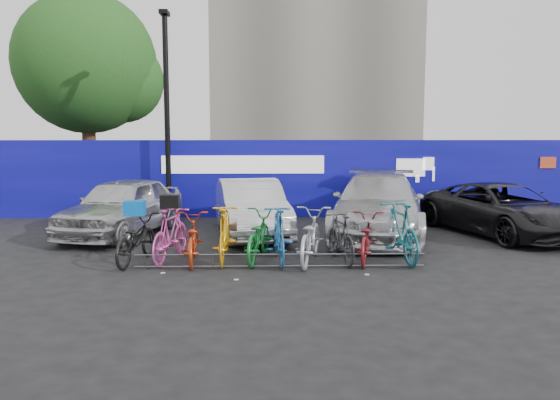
{
  "coord_description": "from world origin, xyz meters",
  "views": [
    {
      "loc": [
        -0.23,
        -10.9,
        2.59
      ],
      "look_at": [
        0.06,
        2.0,
        1.02
      ],
      "focal_mm": 35.0,
      "sensor_mm": 36.0,
      "label": 1
    }
  ],
  "objects_px": {
    "bike_4": "(258,236)",
    "bike_5": "(279,235)",
    "car_3": "(503,210)",
    "bike_rack": "(280,260)",
    "lamppost": "(167,110)",
    "bike_1": "(171,234)",
    "car_2": "(378,205)",
    "bike_0": "(136,239)",
    "bike_6": "(310,236)",
    "bike_2": "(192,239)",
    "bike_8": "(366,238)",
    "bike_9": "(400,232)",
    "car_1": "(251,208)",
    "bike_3": "(224,234)",
    "bike_7": "(341,238)",
    "car_0": "(122,206)",
    "tree": "(93,67)"
  },
  "relations": [
    {
      "from": "tree",
      "to": "bike_rack",
      "type": "distance_m",
      "value": 13.55
    },
    {
      "from": "car_1",
      "to": "bike_7",
      "type": "xyz_separation_m",
      "value": [
        1.92,
        -2.94,
        -0.21
      ]
    },
    {
      "from": "bike_4",
      "to": "car_2",
      "type": "bearing_deg",
      "value": -127.0
    },
    {
      "from": "bike_rack",
      "to": "car_1",
      "type": "height_order",
      "value": "car_1"
    },
    {
      "from": "car_0",
      "to": "car_1",
      "type": "relative_size",
      "value": 1.02
    },
    {
      "from": "bike_4",
      "to": "bike_5",
      "type": "height_order",
      "value": "bike_5"
    },
    {
      "from": "bike_rack",
      "to": "bike_1",
      "type": "distance_m",
      "value": 2.36
    },
    {
      "from": "bike_0",
      "to": "car_1",
      "type": "bearing_deg",
      "value": -117.4
    },
    {
      "from": "bike_0",
      "to": "bike_5",
      "type": "relative_size",
      "value": 0.98
    },
    {
      "from": "bike_4",
      "to": "car_3",
      "type": "bearing_deg",
      "value": -145.82
    },
    {
      "from": "bike_6",
      "to": "bike_9",
      "type": "xyz_separation_m",
      "value": [
        1.85,
        0.09,
        0.07
      ]
    },
    {
      "from": "car_1",
      "to": "bike_8",
      "type": "xyz_separation_m",
      "value": [
        2.43,
        -2.89,
        -0.23
      ]
    },
    {
      "from": "bike_rack",
      "to": "bike_9",
      "type": "relative_size",
      "value": 2.77
    },
    {
      "from": "bike_4",
      "to": "bike_5",
      "type": "distance_m",
      "value": 0.47
    },
    {
      "from": "car_1",
      "to": "bike_0",
      "type": "bearing_deg",
      "value": -136.87
    },
    {
      "from": "bike_2",
      "to": "bike_rack",
      "type": "bearing_deg",
      "value": 157.33
    },
    {
      "from": "tree",
      "to": "car_3",
      "type": "distance_m",
      "value": 15.17
    },
    {
      "from": "lamppost",
      "to": "bike_4",
      "type": "relative_size",
      "value": 3.12
    },
    {
      "from": "bike_4",
      "to": "bike_8",
      "type": "relative_size",
      "value": 1.07
    },
    {
      "from": "tree",
      "to": "bike_8",
      "type": "relative_size",
      "value": 4.24
    },
    {
      "from": "bike_6",
      "to": "bike_9",
      "type": "bearing_deg",
      "value": -164.03
    },
    {
      "from": "car_0",
      "to": "bike_1",
      "type": "xyz_separation_m",
      "value": [
        1.75,
        -2.92,
        -0.2
      ]
    },
    {
      "from": "bike_rack",
      "to": "bike_4",
      "type": "distance_m",
      "value": 0.89
    },
    {
      "from": "bike_6",
      "to": "bike_9",
      "type": "height_order",
      "value": "bike_9"
    },
    {
      "from": "bike_8",
      "to": "bike_2",
      "type": "bearing_deg",
      "value": 15.15
    },
    {
      "from": "bike_3",
      "to": "bike_rack",
      "type": "bearing_deg",
      "value": 151.41
    },
    {
      "from": "bike_7",
      "to": "bike_6",
      "type": "bearing_deg",
      "value": -7.21
    },
    {
      "from": "bike_0",
      "to": "bike_6",
      "type": "bearing_deg",
      "value": -170.86
    },
    {
      "from": "bike_5",
      "to": "bike_1",
      "type": "bearing_deg",
      "value": -9.31
    },
    {
      "from": "bike_1",
      "to": "bike_8",
      "type": "bearing_deg",
      "value": -169.75
    },
    {
      "from": "bike_3",
      "to": "bike_7",
      "type": "xyz_separation_m",
      "value": [
        2.37,
        -0.08,
        -0.07
      ]
    },
    {
      "from": "bike_5",
      "to": "car_3",
      "type": "bearing_deg",
      "value": -157.74
    },
    {
      "from": "car_1",
      "to": "bike_2",
      "type": "height_order",
      "value": "car_1"
    },
    {
      "from": "bike_8",
      "to": "bike_7",
      "type": "bearing_deg",
      "value": 19.83
    },
    {
      "from": "bike_4",
      "to": "bike_rack",
      "type": "bearing_deg",
      "value": 132.37
    },
    {
      "from": "bike_2",
      "to": "bike_3",
      "type": "xyz_separation_m",
      "value": [
        0.65,
        0.07,
        0.08
      ]
    },
    {
      "from": "bike_1",
      "to": "bike_4",
      "type": "bearing_deg",
      "value": -168.03
    },
    {
      "from": "bike_rack",
      "to": "bike_6",
      "type": "distance_m",
      "value": 0.87
    },
    {
      "from": "car_1",
      "to": "car_3",
      "type": "relative_size",
      "value": 0.9
    },
    {
      "from": "bike_2",
      "to": "bike_8",
      "type": "distance_m",
      "value": 3.53
    },
    {
      "from": "car_3",
      "to": "bike_rack",
      "type": "bearing_deg",
      "value": -166.28
    },
    {
      "from": "bike_6",
      "to": "car_1",
      "type": "bearing_deg",
      "value": -53.59
    },
    {
      "from": "car_3",
      "to": "bike_2",
      "type": "relative_size",
      "value": 2.57
    },
    {
      "from": "lamppost",
      "to": "bike_3",
      "type": "distance_m",
      "value": 6.38
    },
    {
      "from": "bike_rack",
      "to": "car_3",
      "type": "distance_m",
      "value": 6.73
    },
    {
      "from": "bike_8",
      "to": "bike_9",
      "type": "relative_size",
      "value": 0.91
    },
    {
      "from": "lamppost",
      "to": "bike_rack",
      "type": "bearing_deg",
      "value": -61.93
    },
    {
      "from": "bike_8",
      "to": "tree",
      "type": "bearing_deg",
      "value": -35.03
    },
    {
      "from": "car_1",
      "to": "bike_2",
      "type": "bearing_deg",
      "value": -120.36
    },
    {
      "from": "lamppost",
      "to": "bike_5",
      "type": "relative_size",
      "value": 3.25
    }
  ]
}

